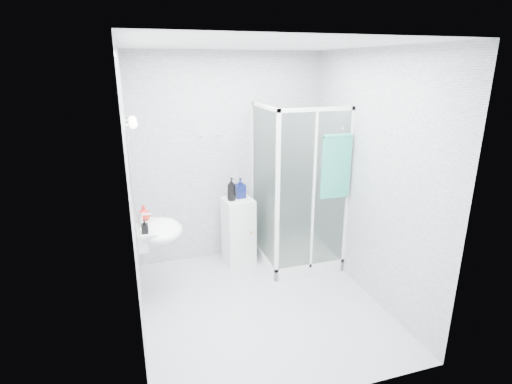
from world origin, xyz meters
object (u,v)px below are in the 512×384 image
object	(u,v)px
wall_basin	(157,231)
storage_cabinet	(239,231)
soap_dispenser_black	(145,226)
shampoo_bottle_a	(231,189)
soap_dispenser_orange	(144,213)
hand_towel	(336,165)
shower_enclosure	(293,231)
shampoo_bottle_b	(240,188)

from	to	relation	value
wall_basin	storage_cabinet	xyz separation A→B (m)	(1.02, 0.58, -0.37)
wall_basin	soap_dispenser_black	world-z (taller)	wall_basin
storage_cabinet	shampoo_bottle_a	size ratio (longest dim) A/B	2.97
shampoo_bottle_a	soap_dispenser_orange	world-z (taller)	shampoo_bottle_a
hand_towel	shampoo_bottle_a	size ratio (longest dim) A/B	2.54
shampoo_bottle_a	shower_enclosure	bearing A→B (deg)	-19.20
hand_towel	shampoo_bottle_b	size ratio (longest dim) A/B	2.85
wall_basin	shampoo_bottle_a	world-z (taller)	shampoo_bottle_a
shower_enclosure	hand_towel	distance (m)	1.06
shower_enclosure	hand_towel	xyz separation A→B (m)	(0.32, -0.40, 0.93)
shower_enclosure	wall_basin	xyz separation A→B (m)	(-1.66, -0.32, 0.35)
storage_cabinet	soap_dispenser_black	world-z (taller)	soap_dispenser_black
storage_cabinet	soap_dispenser_orange	xyz separation A→B (m)	(-1.13, -0.41, 0.52)
storage_cabinet	soap_dispenser_black	bearing A→B (deg)	-152.06
shower_enclosure	storage_cabinet	distance (m)	0.69
wall_basin	soap_dispenser_orange	world-z (taller)	soap_dispenser_orange
soap_dispenser_orange	hand_towel	bearing A→B (deg)	-7.04
hand_towel	soap_dispenser_orange	size ratio (longest dim) A/B	4.31
soap_dispenser_orange	soap_dispenser_black	xyz separation A→B (m)	(-0.01, -0.35, -0.01)
shampoo_bottle_b	shampoo_bottle_a	bearing A→B (deg)	-153.36
wall_basin	soap_dispenser_black	xyz separation A→B (m)	(-0.12, -0.18, 0.14)
wall_basin	storage_cabinet	size ratio (longest dim) A/B	0.66
hand_towel	shampoo_bottle_b	world-z (taller)	hand_towel
wall_basin	hand_towel	distance (m)	2.06
wall_basin	soap_dispenser_black	distance (m)	0.26
shower_enclosure	shampoo_bottle_b	world-z (taller)	shower_enclosure
wall_basin	hand_towel	xyz separation A→B (m)	(1.98, -0.09, 0.58)
shower_enclosure	storage_cabinet	bearing A→B (deg)	157.56
soap_dispenser_black	hand_towel	bearing A→B (deg)	2.54
shampoo_bottle_b	soap_dispenser_black	world-z (taller)	shampoo_bottle_b
storage_cabinet	hand_towel	world-z (taller)	hand_towel
shampoo_bottle_b	soap_dispenser_black	xyz separation A→B (m)	(-1.19, -0.81, -0.04)
shower_enclosure	soap_dispenser_orange	bearing A→B (deg)	-175.38
shampoo_bottle_a	shampoo_bottle_b	xyz separation A→B (m)	(0.13, 0.06, -0.02)
soap_dispenser_black	storage_cabinet	bearing A→B (deg)	33.54
shower_enclosure	shampoo_bottle_b	distance (m)	0.86
shower_enclosure	shampoo_bottle_a	size ratio (longest dim) A/B	6.98
shower_enclosure	shampoo_bottle_b	xyz separation A→B (m)	(-0.59, 0.32, 0.53)
wall_basin	shampoo_bottle_a	bearing A→B (deg)	31.29
hand_towel	soap_dispenser_orange	bearing A→B (deg)	172.96
shampoo_bottle_a	storage_cabinet	bearing A→B (deg)	8.01
wall_basin	soap_dispenser_orange	size ratio (longest dim) A/B	3.32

